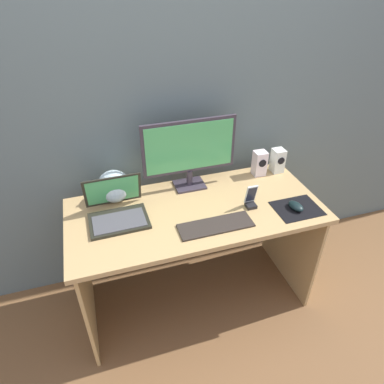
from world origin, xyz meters
name	(u,v)px	position (x,y,z in m)	size (l,w,h in m)	color
ground_plane	(195,295)	(0.00, 0.00, 0.00)	(8.00, 8.00, 0.00)	brown
wall_back	(174,93)	(0.00, 0.41, 1.25)	(6.00, 0.04, 2.50)	slate
desk	(196,230)	(0.00, 0.00, 0.58)	(1.40, 0.64, 0.73)	tan
monitor	(189,151)	(0.04, 0.23, 0.97)	(0.55, 0.14, 0.42)	#37303B
speaker_right	(278,161)	(0.62, 0.23, 0.81)	(0.07, 0.08, 0.15)	white
speaker_near_monitor	(260,163)	(0.49, 0.23, 0.81)	(0.08, 0.07, 0.16)	white
laptop	(117,211)	(-0.42, 0.06, 0.78)	(0.31, 0.28, 0.21)	black
fishbowl	(114,186)	(-0.41, 0.23, 0.82)	(0.18, 0.18, 0.18)	silver
keyboard_external	(216,225)	(0.05, -0.17, 0.74)	(0.39, 0.13, 0.01)	#2E2722
mousepad	(297,208)	(0.53, -0.17, 0.73)	(0.25, 0.20, 0.00)	black
mouse	(296,206)	(0.52, -0.17, 0.75)	(0.06, 0.10, 0.04)	black
phone_in_dock	(251,199)	(0.30, -0.07, 0.78)	(0.06, 0.06, 0.14)	black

